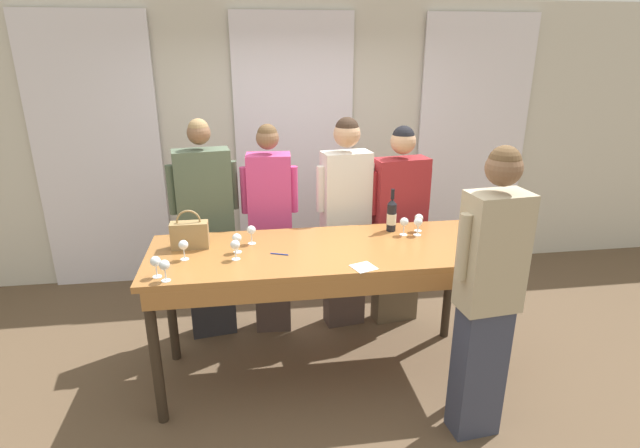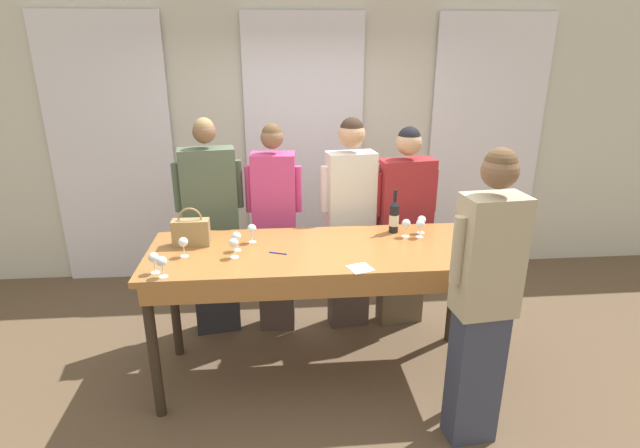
% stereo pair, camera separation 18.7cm
% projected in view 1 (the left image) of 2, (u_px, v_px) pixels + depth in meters
% --- Properties ---
extents(ground_plane, '(18.00, 18.00, 0.00)m').
position_uv_depth(ground_plane, '(322.00, 372.00, 3.84)').
color(ground_plane, brown).
extents(wall_back, '(12.00, 0.06, 2.80)m').
position_uv_depth(wall_back, '(294.00, 145.00, 5.18)').
color(wall_back, beige).
rests_on(wall_back, ground_plane).
extents(curtain_panel_left, '(1.19, 0.03, 2.69)m').
position_uv_depth(curtain_panel_left, '(99.00, 157.00, 4.88)').
color(curtain_panel_left, white).
rests_on(curtain_panel_left, ground_plane).
extents(curtain_panel_center, '(1.19, 0.03, 2.69)m').
position_uv_depth(curtain_panel_center, '(295.00, 151.00, 5.14)').
color(curtain_panel_center, white).
rests_on(curtain_panel_center, ground_plane).
extents(curtain_panel_right, '(1.19, 0.03, 2.69)m').
position_uv_depth(curtain_panel_right, '(471.00, 146.00, 5.41)').
color(curtain_panel_right, white).
rests_on(curtain_panel_right, ground_plane).
extents(tasting_bar, '(2.41, 0.87, 1.04)m').
position_uv_depth(tasting_bar, '(322.00, 265.00, 3.50)').
color(tasting_bar, '#9E6633').
rests_on(tasting_bar, ground_plane).
extents(wine_bottle, '(0.07, 0.07, 0.33)m').
position_uv_depth(wine_bottle, '(392.00, 215.00, 3.78)').
color(wine_bottle, black).
rests_on(wine_bottle, tasting_bar).
extents(handbag, '(0.26, 0.11, 0.28)m').
position_uv_depth(handbag, '(190.00, 234.00, 3.47)').
color(handbag, '#997A4C').
rests_on(handbag, tasting_bar).
extents(wine_glass_front_left, '(0.06, 0.06, 0.14)m').
position_uv_depth(wine_glass_front_left, '(419.00, 219.00, 3.78)').
color(wine_glass_front_left, white).
rests_on(wine_glass_front_left, tasting_bar).
extents(wine_glass_front_mid, '(0.06, 0.06, 0.14)m').
position_uv_depth(wine_glass_front_mid, '(183.00, 246.00, 3.28)').
color(wine_glass_front_mid, white).
rests_on(wine_glass_front_mid, tasting_bar).
extents(wine_glass_front_right, '(0.06, 0.06, 0.14)m').
position_uv_depth(wine_glass_front_right, '(418.00, 223.00, 3.70)').
color(wine_glass_front_right, white).
rests_on(wine_glass_front_right, tasting_bar).
extents(wine_glass_center_left, '(0.06, 0.06, 0.14)m').
position_uv_depth(wine_glass_center_left, '(404.00, 222.00, 3.70)').
color(wine_glass_center_left, white).
rests_on(wine_glass_center_left, tasting_bar).
extents(wine_glass_center_mid, '(0.06, 0.06, 0.14)m').
position_uv_depth(wine_glass_center_mid, '(156.00, 262.00, 3.03)').
color(wine_glass_center_mid, white).
rests_on(wine_glass_center_mid, tasting_bar).
extents(wine_glass_center_right, '(0.06, 0.06, 0.14)m').
position_uv_depth(wine_glass_center_right, '(164.00, 266.00, 2.98)').
color(wine_glass_center_right, white).
rests_on(wine_glass_center_right, tasting_bar).
extents(wine_glass_back_left, '(0.06, 0.06, 0.14)m').
position_uv_depth(wine_glass_back_left, '(237.00, 239.00, 3.39)').
color(wine_glass_back_left, white).
rests_on(wine_glass_back_left, tasting_bar).
extents(wine_glass_back_mid, '(0.06, 0.06, 0.14)m').
position_uv_depth(wine_glass_back_mid, '(251.00, 231.00, 3.54)').
color(wine_glass_back_mid, white).
rests_on(wine_glass_back_mid, tasting_bar).
extents(wine_glass_back_right, '(0.06, 0.06, 0.14)m').
position_uv_depth(wine_glass_back_right, '(235.00, 246.00, 3.28)').
color(wine_glass_back_right, white).
rests_on(wine_glass_back_right, tasting_bar).
extents(napkin, '(0.18, 0.18, 0.00)m').
position_uv_depth(napkin, '(364.00, 267.00, 3.19)').
color(napkin, white).
rests_on(napkin, tasting_bar).
extents(pen, '(0.12, 0.05, 0.01)m').
position_uv_depth(pen, '(279.00, 254.00, 3.38)').
color(pen, '#193399').
rests_on(pen, tasting_bar).
extents(guest_olive_jacket, '(0.55, 0.27, 1.85)m').
position_uv_depth(guest_olive_jacket, '(207.00, 230.00, 4.07)').
color(guest_olive_jacket, '#28282D').
rests_on(guest_olive_jacket, ground_plane).
extents(guest_pink_top, '(0.47, 0.24, 1.80)m').
position_uv_depth(guest_pink_top, '(271.00, 229.00, 4.15)').
color(guest_pink_top, '#473833').
rests_on(guest_pink_top, ground_plane).
extents(guest_cream_sweater, '(0.51, 0.26, 1.84)m').
position_uv_depth(guest_cream_sweater, '(345.00, 221.00, 4.22)').
color(guest_cream_sweater, '#473833').
rests_on(guest_cream_sweater, ground_plane).
extents(guest_striped_shirt, '(0.57, 0.27, 1.76)m').
position_uv_depth(guest_striped_shirt, '(398.00, 224.00, 4.31)').
color(guest_striped_shirt, brown).
rests_on(guest_striped_shirt, ground_plane).
extents(host_pouring, '(0.46, 0.26, 1.88)m').
position_uv_depth(host_pouring, '(488.00, 294.00, 2.95)').
color(host_pouring, '#383D51').
rests_on(host_pouring, ground_plane).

